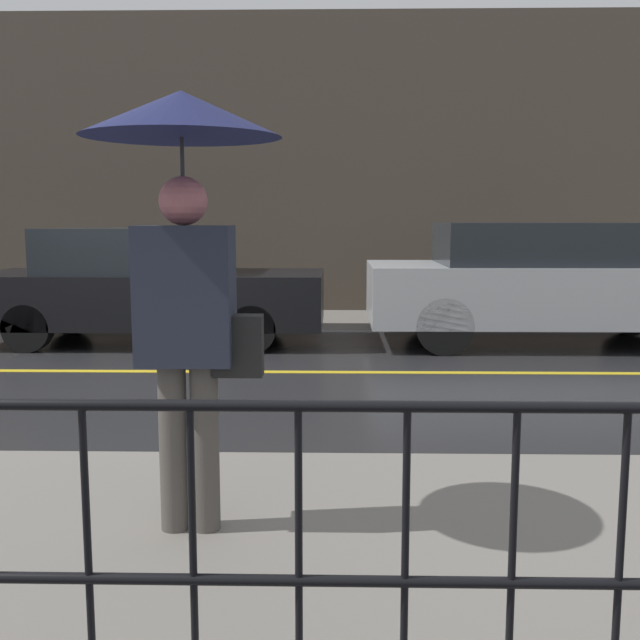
# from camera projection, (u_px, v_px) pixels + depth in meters

# --- Properties ---
(ground_plane) EXTENTS (80.00, 80.00, 0.00)m
(ground_plane) POSITION_uv_depth(u_px,v_px,m) (117.00, 371.00, 8.13)
(ground_plane) COLOR #262628
(sidewalk_far) EXTENTS (28.00, 1.60, 0.10)m
(sidewalk_far) POSITION_uv_depth(u_px,v_px,m) (188.00, 319.00, 12.01)
(sidewalk_far) COLOR slate
(sidewalk_far) RESTS_ON ground_plane
(lane_marking) EXTENTS (25.20, 0.12, 0.01)m
(lane_marking) POSITION_uv_depth(u_px,v_px,m) (117.00, 371.00, 8.13)
(lane_marking) COLOR gold
(lane_marking) RESTS_ON ground_plane
(building_storefront) EXTENTS (28.00, 0.30, 5.01)m
(building_storefront) POSITION_uv_depth(u_px,v_px,m) (196.00, 167.00, 12.62)
(building_storefront) COLOR #4C4238
(building_storefront) RESTS_ON ground_plane
(pedestrian) EXTENTS (0.95, 0.95, 2.14)m
(pedestrian) POSITION_uv_depth(u_px,v_px,m) (185.00, 205.00, 3.56)
(pedestrian) COLOR #4C4742
(pedestrian) RESTS_ON sidewalk_near
(car_black) EXTENTS (4.51, 1.71, 1.53)m
(car_black) POSITION_uv_depth(u_px,v_px,m) (149.00, 286.00, 9.94)
(car_black) COLOR black
(car_black) RESTS_ON ground_plane
(car_silver) EXTENTS (4.62, 1.87, 1.60)m
(car_silver) POSITION_uv_depth(u_px,v_px,m) (542.00, 282.00, 9.82)
(car_silver) COLOR #B2B5BA
(car_silver) RESTS_ON ground_plane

